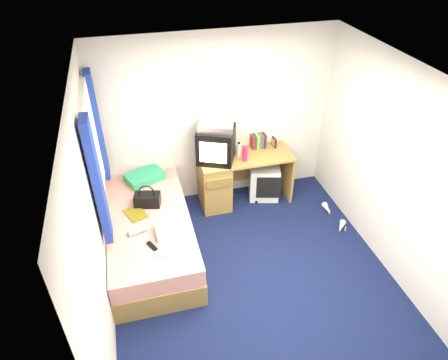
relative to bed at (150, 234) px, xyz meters
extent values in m
plane|color=#0C1438|center=(1.10, -0.70, -0.27)|extent=(3.40, 3.40, 0.00)
plane|color=white|center=(1.10, -0.70, 2.13)|extent=(3.40, 3.40, 0.00)
plane|color=silver|center=(1.10, 1.00, 0.93)|extent=(3.20, 0.00, 3.20)
plane|color=silver|center=(1.10, -2.40, 0.93)|extent=(3.20, 0.00, 3.20)
plane|color=silver|center=(-0.50, -0.70, 0.93)|extent=(0.00, 3.40, 3.40)
plane|color=silver|center=(2.70, -0.70, 0.93)|extent=(0.00, 3.40, 3.40)
cube|color=#A38144|center=(0.00, 0.00, -0.12)|extent=(1.00, 2.00, 0.30)
cube|color=olive|center=(0.50, -0.40, -0.11)|extent=(0.02, 0.70, 0.18)
cube|color=white|center=(0.00, 0.00, 0.15)|extent=(0.98, 1.98, 0.24)
cube|color=teal|center=(0.04, 0.79, 0.33)|extent=(0.57, 0.48, 0.11)
cube|color=#A38144|center=(1.44, 0.72, 0.47)|extent=(1.30, 0.55, 0.03)
cube|color=#A38144|center=(0.99, 0.72, 0.09)|extent=(0.40, 0.52, 0.72)
cube|color=#A38144|center=(2.07, 0.72, 0.09)|extent=(0.04, 0.52, 0.72)
cube|color=#A38144|center=(1.69, 0.97, 0.18)|extent=(0.78, 0.03, 0.55)
cube|color=silver|center=(1.74, 0.75, -0.01)|extent=(0.51, 0.51, 0.52)
cube|color=black|center=(1.02, 0.74, 0.72)|extent=(0.60, 0.59, 0.47)
cube|color=beige|center=(0.93, 0.54, 0.72)|extent=(0.33, 0.16, 0.29)
cube|color=#BABABC|center=(1.02, 0.74, 0.99)|extent=(0.53, 0.45, 0.09)
cube|color=maroon|center=(1.59, 0.90, 0.58)|extent=(0.03, 0.13, 0.20)
cube|color=navy|center=(1.62, 0.90, 0.58)|extent=(0.03, 0.13, 0.20)
cube|color=gold|center=(1.66, 0.90, 0.58)|extent=(0.03, 0.13, 0.20)
cube|color=#337F33|center=(1.69, 0.90, 0.58)|extent=(0.03, 0.13, 0.20)
cube|color=#7F337F|center=(1.73, 0.90, 0.58)|extent=(0.03, 0.13, 0.20)
cube|color=#262626|center=(1.76, 0.90, 0.58)|extent=(0.03, 0.13, 0.20)
cube|color=black|center=(1.90, 0.86, 0.55)|extent=(0.03, 0.12, 0.14)
cylinder|color=#E92068|center=(1.39, 0.61, 0.59)|extent=(0.07, 0.07, 0.21)
cylinder|color=silver|center=(1.34, 0.73, 0.58)|extent=(0.06, 0.06, 0.20)
cube|color=black|center=(0.03, 0.25, 0.35)|extent=(0.35, 0.25, 0.16)
torus|color=black|center=(0.03, 0.25, 0.47)|extent=(0.19, 0.06, 0.19)
cube|color=white|center=(0.22, -0.32, 0.33)|extent=(0.34, 0.28, 0.11)
cube|color=gold|center=(-0.14, 0.11, 0.28)|extent=(0.30, 0.34, 0.01)
cylinder|color=silver|center=(-0.14, -0.24, 0.31)|extent=(0.21, 0.12, 0.07)
cube|color=yellow|center=(0.09, -0.65, 0.28)|extent=(0.22, 0.08, 0.01)
cube|color=black|center=(-0.01, -0.50, 0.28)|extent=(0.12, 0.16, 0.02)
cube|color=silver|center=(-0.48, 0.20, 1.18)|extent=(0.02, 0.90, 1.10)
cube|color=white|center=(-0.47, 0.20, 1.77)|extent=(0.06, 1.06, 0.08)
cube|color=white|center=(-0.47, 0.20, 0.59)|extent=(0.06, 1.06, 0.08)
cube|color=navy|center=(-0.43, -0.39, 1.13)|extent=(0.08, 0.24, 1.40)
cube|color=navy|center=(-0.43, 0.79, 1.13)|extent=(0.08, 0.24, 1.40)
cone|color=silver|center=(2.50, 0.14, -0.23)|extent=(0.11, 0.23, 0.09)
cone|color=silver|center=(2.50, -0.25, -0.23)|extent=(0.21, 0.22, 0.09)
camera|label=1|loc=(-0.03, -3.73, 3.39)|focal=32.00mm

